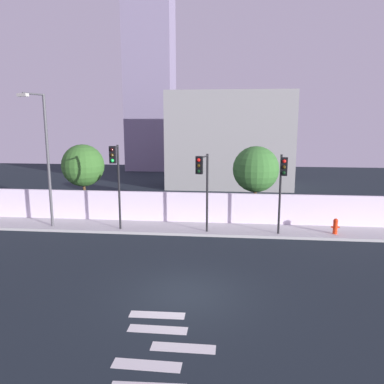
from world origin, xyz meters
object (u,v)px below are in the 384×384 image
Objects in this scene: traffic_light_center at (116,170)px; fire_hydrant at (335,226)px; traffic_light_left at (282,178)px; traffic_light_right at (203,177)px; roadside_tree_midleft at (256,169)px; street_lamp_curbside at (45,152)px; roadside_tree_leftmost at (83,166)px.

traffic_light_center is 12.23m from fire_hydrant.
traffic_light_right is at bearing 178.63° from traffic_light_left.
traffic_light_center is 8.72m from roadside_tree_midleft.
street_lamp_curbside is 16.50m from fire_hydrant.
roadside_tree_midleft is at bearing 27.81° from traffic_light_center.
traffic_light_right is 5.00× the size of fire_hydrant.
roadside_tree_leftmost is at bearing 78.01° from street_lamp_curbside.
roadside_tree_leftmost is (0.74, 3.49, -1.19)m from street_lamp_curbside.
traffic_light_left is at bearing -3.95° from street_lamp_curbside.
roadside_tree_midleft is at bearing 141.69° from fire_hydrant.
traffic_light_left is 0.91× the size of traffic_light_center.
roadside_tree_leftmost reaches higher than traffic_light_left.
traffic_light_left is 5.01× the size of fire_hydrant.
traffic_light_left is 4.03m from traffic_light_right.
roadside_tree_midleft reaches higher than traffic_light_right.
traffic_light_right is at bearing -27.67° from roadside_tree_leftmost.
roadside_tree_leftmost is at bearing 160.25° from traffic_light_left.
traffic_light_right is 7.68m from fire_hydrant.
fire_hydrant is 0.18× the size of roadside_tree_leftmost.
street_lamp_curbside is 1.60× the size of roadside_tree_leftmost.
traffic_light_center is at bearing -176.14° from fire_hydrant.
traffic_light_left is 0.92× the size of roadside_tree_leftmost.
roadside_tree_leftmost reaches higher than roadside_tree_midleft.
street_lamp_curbside is 1.61× the size of roadside_tree_midleft.
traffic_light_center is (-8.75, 0.32, 0.28)m from traffic_light_left.
traffic_light_left is 8.76m from traffic_light_center.
traffic_light_right is 0.57× the size of street_lamp_curbside.
traffic_light_left is 0.92× the size of roadside_tree_midleft.
fire_hydrant is 15.87m from roadside_tree_leftmost.
roadside_tree_leftmost is at bearing 167.95° from fire_hydrant.
traffic_light_left reaches higher than traffic_light_right.
traffic_light_center is at bearing -7.74° from street_lamp_curbside.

